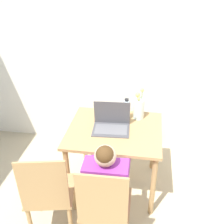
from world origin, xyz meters
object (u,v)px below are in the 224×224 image
at_px(person_seated, 107,182).
at_px(water_bottle, 127,110).
at_px(chair_occupied, 105,208).
at_px(chair_spare, 49,194).
at_px(laptop, 112,123).
at_px(flower_vase, 139,108).

relative_size(person_seated, water_bottle, 4.26).
xyz_separation_m(chair_occupied, chair_spare, (-0.49, 0.07, 0.00)).
bearing_deg(chair_spare, person_seated, 174.42).
xyz_separation_m(laptop, water_bottle, (0.13, 0.17, 0.06)).
bearing_deg(laptop, flower_vase, 38.85).
xyz_separation_m(laptop, flower_vase, (0.25, 0.23, 0.06)).
relative_size(chair_spare, flower_vase, 2.76).
bearing_deg(chair_occupied, person_seated, -90.00).
xyz_separation_m(chair_spare, person_seated, (0.49, 0.05, 0.17)).
relative_size(person_seated, flower_vase, 3.08).
distance_m(chair_spare, laptop, 0.88).
bearing_deg(chair_occupied, flower_vase, -102.18).
relative_size(chair_spare, person_seated, 0.90).
relative_size(laptop, flower_vase, 1.10).
distance_m(chair_spare, flower_vase, 1.21).
distance_m(chair_spare, water_bottle, 1.10).
bearing_deg(person_seated, water_bottle, -96.25).
xyz_separation_m(flower_vase, water_bottle, (-0.12, -0.06, -0.00)).
bearing_deg(laptop, chair_spare, -125.39).
bearing_deg(chair_spare, chair_occupied, 160.28).
distance_m(person_seated, water_bottle, 0.85).
distance_m(chair_occupied, water_bottle, 1.01).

